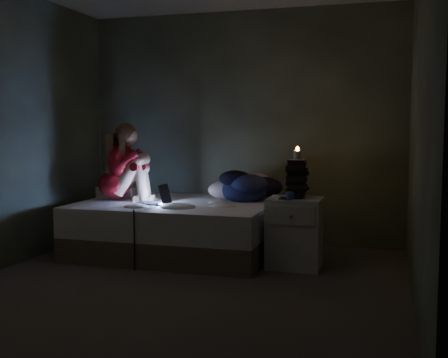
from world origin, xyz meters
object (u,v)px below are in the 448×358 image
at_px(candle, 297,156).
at_px(nightstand, 295,233).
at_px(bed, 177,228).
at_px(woman, 114,162).
at_px(laptop, 153,194).
at_px(phone, 284,198).

bearing_deg(candle, nightstand, -107.87).
bearing_deg(bed, nightstand, -9.81).
distance_m(woman, laptop, 0.59).
bearing_deg(woman, phone, -19.84).
relative_size(laptop, candle, 3.80).
xyz_separation_m(bed, laptop, (-0.16, -0.22, 0.38)).
bearing_deg(laptop, woman, 167.49).
height_order(laptop, nightstand, laptop).
xyz_separation_m(laptop, nightstand, (1.43, -0.00, -0.32)).
height_order(nightstand, phone, phone).
height_order(woman, candle, woman).
height_order(candle, phone, candle).
xyz_separation_m(laptop, phone, (1.34, -0.08, 0.01)).
relative_size(laptop, nightstand, 0.47).
distance_m(woman, candle, 1.93).
bearing_deg(woman, candle, -16.12).
xyz_separation_m(bed, nightstand, (1.27, -0.22, 0.06)).
bearing_deg(bed, phone, -14.17).
xyz_separation_m(bed, phone, (1.17, -0.30, 0.39)).
height_order(laptop, candle, candle).
relative_size(laptop, phone, 2.17).
height_order(woman, phone, woman).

